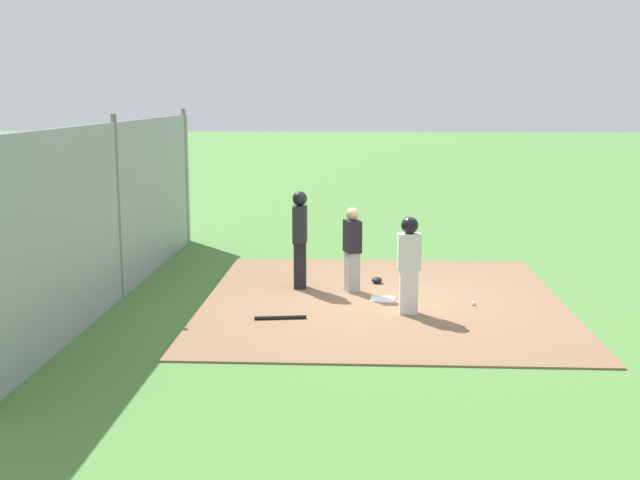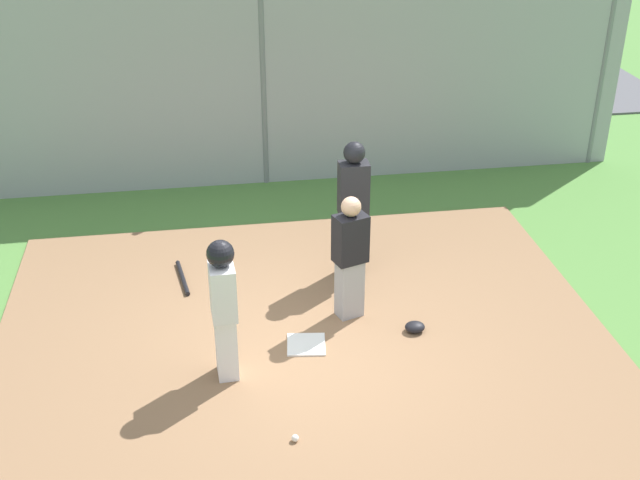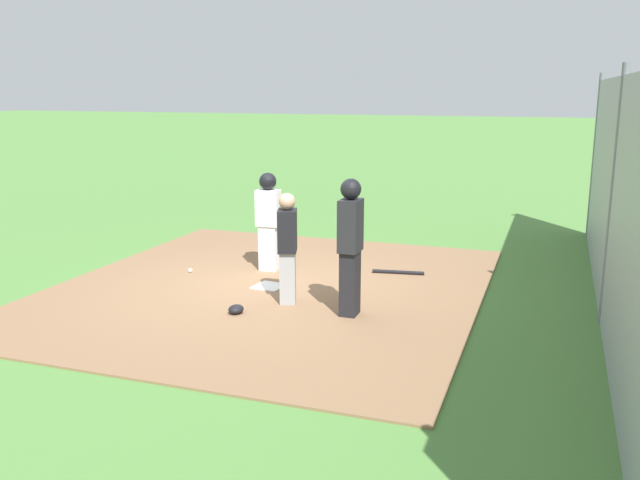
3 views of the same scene
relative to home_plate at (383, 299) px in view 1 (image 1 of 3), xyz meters
The scene contains 10 objects.
ground_plane 0.04m from the home_plate, ahead, with size 140.00×140.00×0.00m, color #51843D.
dirt_infield 0.03m from the home_plate, ahead, with size 7.20×6.40×0.03m, color #896647.
home_plate is the anchor object (origin of this frame).
catcher 1.16m from the home_plate, 137.22° to the right, with size 0.44×0.37×1.59m.
umpire 2.03m from the home_plate, 118.17° to the right, with size 0.38×0.28×1.86m.
runner 1.38m from the home_plate, 23.56° to the left, with size 0.29×0.39×1.66m.
baseball_bat 2.22m from the home_plate, 50.71° to the right, with size 0.06×0.06×0.86m, color black.
catcher_mask 1.32m from the home_plate, behind, with size 0.24×0.20×0.12m, color black.
baseball 1.62m from the home_plate, 78.17° to the left, with size 0.07×0.07×0.07m, color white.
backstop_fence 5.04m from the home_plate, 90.00° to the right, with size 12.00×0.10×3.35m.
Camera 1 is at (14.32, -0.40, 3.66)m, focal length 45.67 mm.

